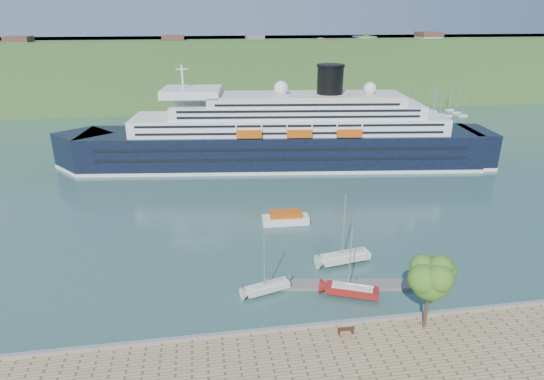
{
  "coord_description": "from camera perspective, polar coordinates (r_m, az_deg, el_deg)",
  "views": [
    {
      "loc": [
        -11.54,
        -39.27,
        32.21
      ],
      "look_at": [
        -0.66,
        30.0,
        5.21
      ],
      "focal_mm": 30.0,
      "sensor_mm": 36.0,
      "label": 1
    }
  ],
  "objects": [
    {
      "name": "cruise_ship",
      "position": [
        101.92,
        1.14,
        9.2
      ],
      "size": [
        101.53,
        26.64,
        22.57
      ],
      "primitive_type": null,
      "rotation": [
        0.0,
        0.0,
        -0.12
      ],
      "color": "black",
      "rests_on": "ground"
    },
    {
      "name": "quay_coping",
      "position": [
        51.22,
        6.23,
        -16.41
      ],
      "size": [
        220.0,
        0.5,
        0.3
      ],
      "primitive_type": "cube",
      "color": "slate",
      "rests_on": "promenade"
    },
    {
      "name": "far_hillside",
      "position": [
        185.73,
        -5.49,
        14.72
      ],
      "size": [
        400.0,
        50.0,
        24.0
      ],
      "primitive_type": "cube",
      "color": "#2A5220",
      "rests_on": "ground"
    },
    {
      "name": "sailboat_red",
      "position": [
        55.55,
        10.25,
        -9.16
      ],
      "size": [
        7.28,
        4.55,
        9.13
      ],
      "primitive_type": null,
      "rotation": [
        0.0,
        0.0,
        -0.4
      ],
      "color": "maroon",
      "rests_on": "ground"
    },
    {
      "name": "floating_pontoon",
      "position": [
        59.61,
        8.34,
        -11.66
      ],
      "size": [
        18.86,
        5.17,
        0.42
      ],
      "primitive_type": null,
      "rotation": [
        0.0,
        0.0,
        -0.16
      ],
      "color": "slate",
      "rests_on": "ground"
    },
    {
      "name": "ground",
      "position": [
        52.08,
        6.12,
        -17.29
      ],
      "size": [
        400.0,
        400.0,
        0.0
      ],
      "primitive_type": "plane",
      "color": "#2B4D4C",
      "rests_on": "ground"
    },
    {
      "name": "sailboat_white_near",
      "position": [
        55.73,
        -0.57,
        -9.39
      ],
      "size": [
        6.38,
        3.41,
        7.94
      ],
      "primitive_type": null,
      "rotation": [
        0.0,
        0.0,
        0.29
      ],
      "color": "silver",
      "rests_on": "ground"
    },
    {
      "name": "park_bench",
      "position": [
        50.27,
        9.22,
        -16.84
      ],
      "size": [
        1.75,
        0.77,
        1.11
      ],
      "primitive_type": null,
      "rotation": [
        0.0,
        0.0,
        -0.04
      ],
      "color": "#421F13",
      "rests_on": "promenade"
    },
    {
      "name": "promenade_tree",
      "position": [
        51.03,
        19.13,
        -11.68
      ],
      "size": [
        5.56,
        5.56,
        9.21
      ],
      "primitive_type": null,
      "color": "#3A691B",
      "rests_on": "promenade"
    },
    {
      "name": "tender_launch",
      "position": [
        75.11,
        1.71,
        -3.45
      ],
      "size": [
        7.82,
        2.87,
        2.14
      ],
      "primitive_type": null,
      "rotation": [
        0.0,
        0.0,
        -0.03
      ],
      "color": "#C34A0B",
      "rests_on": "ground"
    },
    {
      "name": "sailboat_white_far",
      "position": [
        62.47,
        9.4,
        -5.14
      ],
      "size": [
        7.89,
        3.39,
        9.87
      ],
      "primitive_type": null,
      "rotation": [
        0.0,
        0.0,
        0.17
      ],
      "color": "silver",
      "rests_on": "ground"
    }
  ]
}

